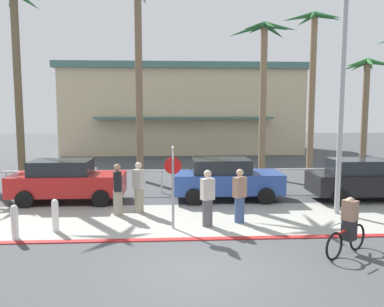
% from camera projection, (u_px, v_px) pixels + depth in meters
% --- Properties ---
extents(ground_plane, '(80.00, 80.00, 0.00)m').
position_uv_depth(ground_plane, '(185.00, 186.00, 18.90)').
color(ground_plane, '#424447').
extents(sidewalk_strip, '(44.00, 4.00, 0.02)m').
position_uv_depth(sidewalk_strip, '(193.00, 219.00, 13.15)').
color(sidewalk_strip, '#9E9E93').
rests_on(sidewalk_strip, ground).
extents(curb_paint, '(44.00, 0.24, 0.03)m').
position_uv_depth(curb_paint, '(197.00, 239.00, 11.16)').
color(curb_paint, maroon).
rests_on(curb_paint, ground).
extents(building_backdrop, '(20.02, 10.02, 7.30)m').
position_uv_depth(building_backdrop, '(182.00, 109.00, 34.67)').
color(building_backdrop, beige).
rests_on(building_backdrop, ground).
extents(rail_fence, '(20.12, 0.08, 1.04)m').
position_uv_depth(rail_fence, '(187.00, 174.00, 17.32)').
color(rail_fence, white).
rests_on(rail_fence, ground).
extents(stop_sign_bike_lane, '(0.52, 0.56, 2.56)m').
position_uv_depth(stop_sign_bike_lane, '(173.00, 176.00, 11.96)').
color(stop_sign_bike_lane, gray).
rests_on(stop_sign_bike_lane, ground).
extents(bollard_1, '(0.20, 0.20, 1.00)m').
position_uv_depth(bollard_1, '(55.00, 215.00, 11.83)').
color(bollard_1, white).
rests_on(bollard_1, ground).
extents(bollard_2, '(0.20, 0.20, 1.00)m').
position_uv_depth(bollard_2, '(15.00, 222.00, 11.14)').
color(bollard_2, white).
rests_on(bollard_2, ground).
extents(streetlight_curb, '(0.24, 2.54, 7.50)m').
position_uv_depth(streetlight_curb, '(345.00, 92.00, 13.16)').
color(streetlight_curb, '#9EA0A5').
rests_on(streetlight_curb, ground).
extents(palm_tree_2, '(2.81, 2.93, 9.31)m').
position_uv_depth(palm_tree_2, '(16.00, 50.00, 18.53)').
color(palm_tree_2, brown).
rests_on(palm_tree_2, ground).
extents(palm_tree_3, '(3.11, 3.53, 9.81)m').
position_uv_depth(palm_tree_3, '(138.00, 36.00, 19.46)').
color(palm_tree_3, '#756047').
rests_on(palm_tree_3, ground).
extents(palm_tree_4, '(3.39, 3.16, 8.21)m').
position_uv_depth(palm_tree_4, '(264.00, 60.00, 20.56)').
color(palm_tree_4, '#846B4C').
rests_on(palm_tree_4, ground).
extents(palm_tree_5, '(3.38, 2.82, 9.03)m').
position_uv_depth(palm_tree_5, '(313.00, 61.00, 21.81)').
color(palm_tree_5, '#846B4C').
rests_on(palm_tree_5, ground).
extents(palm_tree_6, '(3.36, 2.86, 6.52)m').
position_uv_depth(palm_tree_6, '(367.00, 87.00, 22.04)').
color(palm_tree_6, '#756047').
rests_on(palm_tree_6, ground).
extents(car_red_1, '(4.40, 2.02, 1.69)m').
position_uv_depth(car_red_1, '(67.00, 181.00, 15.54)').
color(car_red_1, red).
rests_on(car_red_1, ground).
extents(car_blue_2, '(4.40, 2.02, 1.69)m').
position_uv_depth(car_blue_2, '(226.00, 179.00, 15.92)').
color(car_blue_2, '#284793').
rests_on(car_blue_2, ground).
extents(car_black_3, '(4.40, 2.02, 1.69)m').
position_uv_depth(car_black_3, '(364.00, 179.00, 15.81)').
color(car_black_3, black).
rests_on(car_black_3, ground).
extents(cyclist_red_0, '(1.52, 1.11, 1.50)m').
position_uv_depth(cyclist_red_0, '(348.00, 227.00, 10.02)').
color(cyclist_red_0, black).
rests_on(cyclist_red_0, ground).
extents(pedestrian_0, '(0.38, 0.44, 1.81)m').
position_uv_depth(pedestrian_0, '(118.00, 191.00, 13.60)').
color(pedestrian_0, gray).
rests_on(pedestrian_0, ground).
extents(pedestrian_1, '(0.48, 0.45, 1.83)m').
position_uv_depth(pedestrian_1, '(139.00, 189.00, 13.96)').
color(pedestrian_1, gray).
rests_on(pedestrian_1, ground).
extents(pedestrian_2, '(0.47, 0.41, 1.81)m').
position_uv_depth(pedestrian_2, '(208.00, 200.00, 12.29)').
color(pedestrian_2, '#4C4C51').
rests_on(pedestrian_2, ground).
extents(pedestrian_3, '(0.48, 0.44, 1.78)m').
position_uv_depth(pedestrian_3, '(240.00, 198.00, 12.71)').
color(pedestrian_3, '#384C7A').
rests_on(pedestrian_3, ground).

